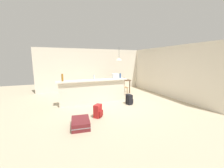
% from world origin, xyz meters
% --- Properties ---
extents(ground_plane, '(13.00, 13.00, 0.05)m').
position_xyz_m(ground_plane, '(0.00, 0.00, -0.03)').
color(ground_plane, '#BCAD8E').
extents(wall_back, '(6.60, 0.10, 2.50)m').
position_xyz_m(wall_back, '(0.00, 3.05, 1.25)').
color(wall_back, silver).
rests_on(wall_back, ground_plane).
extents(wall_right, '(0.10, 6.00, 2.50)m').
position_xyz_m(wall_right, '(3.05, 0.30, 1.25)').
color(wall_right, silver).
rests_on(wall_right, ground_plane).
extents(partition_half_wall, '(2.80, 0.20, 0.97)m').
position_xyz_m(partition_half_wall, '(-0.75, 0.30, 0.49)').
color(partition_half_wall, silver).
rests_on(partition_half_wall, ground_plane).
extents(bar_countertop, '(2.96, 0.40, 0.05)m').
position_xyz_m(bar_countertop, '(-0.75, 0.30, 1.00)').
color(bar_countertop, white).
rests_on(bar_countertop, partition_half_wall).
extents(bottle_amber, '(0.07, 0.07, 0.29)m').
position_xyz_m(bottle_amber, '(-1.97, 0.31, 1.17)').
color(bottle_amber, '#9E661E').
rests_on(bottle_amber, bar_countertop).
extents(bottle_clear, '(0.07, 0.07, 0.21)m').
position_xyz_m(bottle_clear, '(-0.73, 0.26, 1.12)').
color(bottle_clear, silver).
rests_on(bottle_clear, bar_countertop).
extents(bottle_blue, '(0.07, 0.07, 0.22)m').
position_xyz_m(bottle_blue, '(0.51, 0.36, 1.13)').
color(bottle_blue, '#284C89').
rests_on(bottle_blue, bar_countertop).
extents(grocery_bag, '(0.26, 0.18, 0.22)m').
position_xyz_m(grocery_bag, '(0.26, 0.33, 1.13)').
color(grocery_bag, silver).
rests_on(grocery_bag, bar_countertop).
extents(dining_table, '(1.10, 0.80, 0.74)m').
position_xyz_m(dining_table, '(1.11, 1.74, 0.65)').
color(dining_table, '#4C331E').
rests_on(dining_table, ground_plane).
extents(dining_chair_near_partition, '(0.45, 0.45, 0.93)m').
position_xyz_m(dining_chair_near_partition, '(1.01, 1.15, 0.52)').
color(dining_chair_near_partition, '#9E754C').
rests_on(dining_chair_near_partition, ground_plane).
extents(pendant_lamp, '(0.34, 0.34, 0.73)m').
position_xyz_m(pendant_lamp, '(1.06, 1.69, 1.88)').
color(pendant_lamp, black).
extents(suitcase_flat_maroon, '(0.57, 0.86, 0.22)m').
position_xyz_m(suitcase_flat_maroon, '(-1.63, -1.65, 0.11)').
color(suitcase_flat_maroon, maroon).
rests_on(suitcase_flat_maroon, ground_plane).
extents(backpack_red, '(0.34, 0.34, 0.42)m').
position_xyz_m(backpack_red, '(-1.00, -1.18, 0.20)').
color(backpack_red, red).
rests_on(backpack_red, ground_plane).
extents(backpack_black, '(0.26, 0.29, 0.42)m').
position_xyz_m(backpack_black, '(0.59, -0.39, 0.20)').
color(backpack_black, black).
rests_on(backpack_black, ground_plane).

